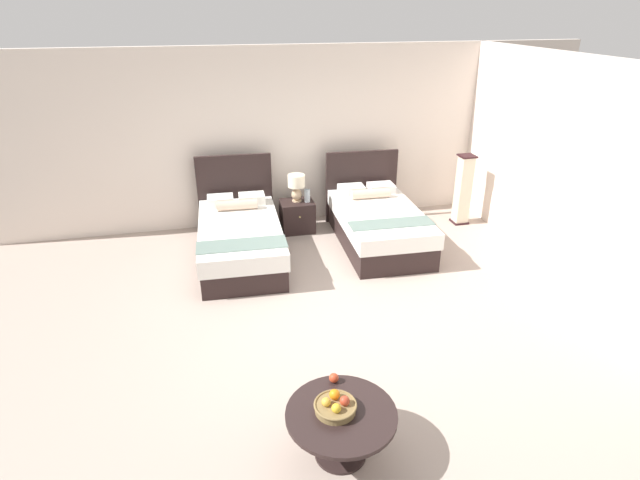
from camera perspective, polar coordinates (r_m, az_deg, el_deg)
The scene contains 12 objects.
ground_plane at distance 5.99m, azimuth 2.85°, elevation -8.81°, with size 9.91×9.94×0.02m, color #AB988B.
wall_back at distance 8.29m, azimuth -3.10°, elevation 11.54°, with size 9.91×0.12×2.79m, color silver.
wall_side_right at distance 7.17m, azimuth 27.34°, elevation 6.62°, with size 0.12×5.54×2.79m, color silver.
bed_near_window at distance 7.31m, azimuth -9.00°, elevation 0.35°, with size 1.23×2.25×1.23m.
bed_near_corner at distance 7.70m, azimuth 6.49°, elevation 1.89°, with size 1.25×2.13×1.18m.
nightstand at distance 8.10m, azimuth -2.58°, elevation 2.71°, with size 0.52×0.46×0.49m.
table_lamp at distance 7.94m, azimuth -2.68°, elevation 6.23°, with size 0.27×0.27×0.43m.
vase at distance 7.97m, azimuth -1.47°, elevation 5.02°, with size 0.09×0.09×0.20m.
coffee_table at distance 4.23m, azimuth 2.39°, elevation -19.87°, with size 0.88×0.88×0.44m.
fruit_bowl at distance 4.13m, azimuth 1.75°, elevation -18.16°, with size 0.34×0.34×0.14m.
loose_apple at distance 4.39m, azimuth 1.57°, elevation -15.27°, with size 0.08×0.08×0.08m.
floor_lamp_corner at distance 8.61m, azimuth 15.81°, elevation 5.46°, with size 0.25×0.25×1.15m.
Camera 1 is at (-1.43, -4.76, 3.32)m, focal length 28.41 mm.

